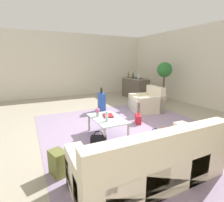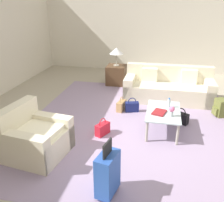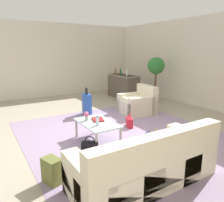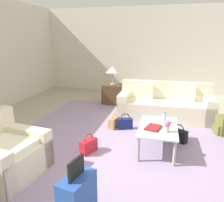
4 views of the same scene
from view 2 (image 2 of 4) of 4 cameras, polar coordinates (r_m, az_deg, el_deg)
ground_plane at (r=4.98m, az=5.39°, el=-8.35°), size 12.00×12.00×0.00m
wall_right at (r=9.38m, az=9.54°, el=16.08°), size 0.12×8.00×3.10m
area_rug at (r=5.52m, az=4.06°, el=-4.99°), size 5.20×4.40×0.01m
couch at (r=6.83m, az=12.68°, el=2.80°), size 0.88×2.28×0.89m
armchair at (r=4.56m, az=-17.51°, el=-8.19°), size 1.08×1.06×0.88m
coffee_table at (r=5.13m, az=11.63°, el=-2.78°), size 1.09×0.66×0.45m
water_bottle at (r=5.26m, az=12.88°, el=-0.47°), size 0.06×0.06×0.20m
coffee_table_book at (r=4.99m, az=10.75°, el=-2.54°), size 0.36×0.31×0.03m
flower_vase at (r=4.86m, az=13.51°, el=-2.08°), size 0.11×0.11×0.21m
side_table at (r=7.92m, az=0.99°, el=5.99°), size 0.58×0.58×0.60m
table_lamp at (r=7.74m, az=1.03°, el=11.30°), size 0.43×0.43×0.56m
suitcase_blue at (r=3.50m, az=-1.02°, el=-16.18°), size 0.44×0.30×0.85m
handbag_navy at (r=6.01m, az=4.58°, el=-1.28°), size 0.22×0.35×0.36m
handbag_black at (r=5.65m, az=15.48°, el=-3.71°), size 0.29×0.35×0.36m
handbag_tan at (r=6.05m, az=2.14°, el=-1.06°), size 0.34×0.21×0.36m
handbag_red at (r=5.01m, az=-2.17°, el=-6.35°), size 0.35×0.27×0.36m
backpack_olive at (r=6.28m, az=23.47°, el=-1.48°), size 0.35×0.32×0.40m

